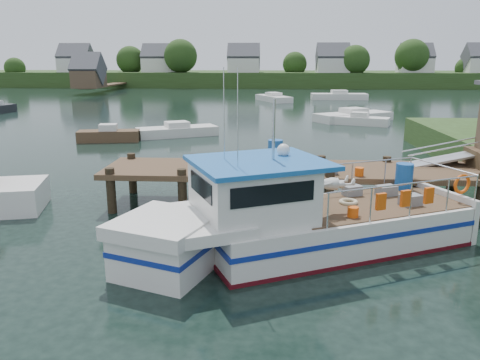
# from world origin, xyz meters

# --- Properties ---
(ground_plane) EXTENTS (160.00, 160.00, 0.00)m
(ground_plane) POSITION_xyz_m (0.00, 0.00, 0.00)
(ground_plane) COLOR black
(far_shore) EXTENTS (140.00, 42.55, 9.22)m
(far_shore) POSITION_xyz_m (0.01, 82.37, 2.10)
(far_shore) COLOR #2D481D
(far_shore) RESTS_ON ground
(dock) EXTENTS (16.60, 3.00, 4.78)m
(dock) POSITION_xyz_m (6.51, 0.01, 2.24)
(dock) COLOR #4F3825
(dock) RESTS_ON ground
(lobster_boat) EXTENTS (10.03, 6.48, 5.04)m
(lobster_boat) POSITION_xyz_m (0.70, -4.39, 0.91)
(lobster_boat) COLOR silver
(lobster_boat) RESTS_ON ground
(moored_rowboat) EXTENTS (4.10, 2.01, 1.14)m
(moored_rowboat) POSITION_xyz_m (-10.54, 13.25, 0.42)
(moored_rowboat) COLOR #4F3825
(moored_rowboat) RESTS_ON ground
(moored_far) EXTENTS (7.49, 2.70, 1.26)m
(moored_far) POSITION_xyz_m (9.47, 48.37, 0.47)
(moored_far) COLOR silver
(moored_far) RESTS_ON ground
(moored_a) EXTENTS (5.80, 4.15, 1.02)m
(moored_a) POSITION_xyz_m (-6.46, 15.72, 0.38)
(moored_a) COLOR silver
(moored_a) RESTS_ON ground
(moored_b) EXTENTS (4.99, 3.23, 1.04)m
(moored_b) POSITION_xyz_m (7.44, 22.50, 0.39)
(moored_b) COLOR silver
(moored_b) RESTS_ON ground
(moored_c) EXTENTS (7.35, 5.76, 1.13)m
(moored_c) POSITION_xyz_m (7.40, 25.13, 0.42)
(moored_c) COLOR silver
(moored_c) RESTS_ON ground
(moored_d) EXTENTS (4.89, 7.07, 1.14)m
(moored_d) POSITION_xyz_m (0.57, 44.99, 0.42)
(moored_d) COLOR silver
(moored_d) RESTS_ON ground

